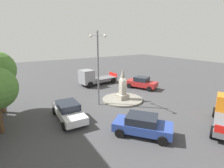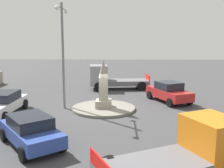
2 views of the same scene
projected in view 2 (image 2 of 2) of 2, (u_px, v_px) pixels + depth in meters
name	position (u px, v px, depth m)	size (l,w,h in m)	color
ground_plane	(104.00, 109.00, 18.86)	(80.00, 80.00, 0.00)	#424244
traffic_island	(104.00, 108.00, 18.84)	(4.33, 4.33, 0.17)	gray
monument	(104.00, 88.00, 18.59)	(1.07, 1.07, 3.28)	#9E9687
streetlamp	(63.00, 45.00, 18.44)	(3.02, 0.28, 7.17)	slate
car_blue_passing	(31.00, 130.00, 12.51)	(4.18, 3.80, 1.44)	#2D479E
car_white_parked_left	(3.00, 103.00, 17.60)	(4.56, 2.08, 1.44)	silver
car_red_far_side	(169.00, 92.00, 20.96)	(4.35, 3.21, 1.54)	#B22323
truck_grey_approaching	(110.00, 78.00, 25.89)	(2.68, 5.68, 2.28)	gray
truck_orange_waiting	(189.00, 151.00, 9.78)	(4.09, 5.60, 2.06)	orange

